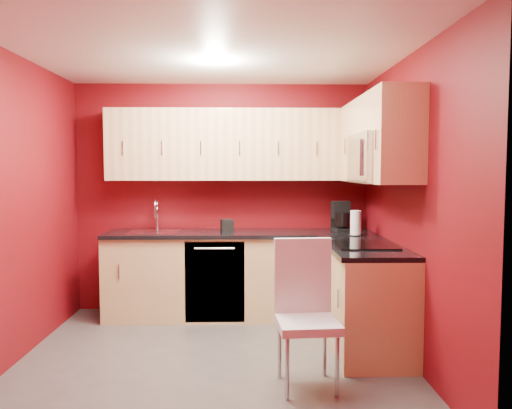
{
  "coord_description": "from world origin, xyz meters",
  "views": [
    {
      "loc": [
        0.26,
        -4.04,
        1.56
      ],
      "look_at": [
        0.36,
        0.55,
        1.24
      ],
      "focal_mm": 35.0,
      "sensor_mm": 36.0,
      "label": 1
    }
  ],
  "objects_px": {
    "microwave": "(378,158)",
    "coffee_maker": "(343,216)",
    "paper_towel": "(356,223)",
    "sink": "(154,228)",
    "dining_chair": "(307,315)",
    "napkin_holder": "(227,226)"
  },
  "relations": [
    {
      "from": "microwave",
      "to": "coffee_maker",
      "type": "height_order",
      "value": "microwave"
    },
    {
      "from": "paper_towel",
      "to": "sink",
      "type": "bearing_deg",
      "value": 170.24
    },
    {
      "from": "coffee_maker",
      "to": "dining_chair",
      "type": "xyz_separation_m",
      "value": [
        -0.59,
        -1.78,
        -0.54
      ]
    },
    {
      "from": "microwave",
      "to": "napkin_holder",
      "type": "height_order",
      "value": "microwave"
    },
    {
      "from": "sink",
      "to": "napkin_holder",
      "type": "relative_size",
      "value": 3.95
    },
    {
      "from": "sink",
      "to": "dining_chair",
      "type": "relative_size",
      "value": 0.49
    },
    {
      "from": "sink",
      "to": "coffee_maker",
      "type": "relative_size",
      "value": 1.65
    },
    {
      "from": "napkin_holder",
      "to": "paper_towel",
      "type": "relative_size",
      "value": 0.53
    },
    {
      "from": "sink",
      "to": "paper_towel",
      "type": "height_order",
      "value": "sink"
    },
    {
      "from": "microwave",
      "to": "coffee_maker",
      "type": "xyz_separation_m",
      "value": [
        -0.1,
        1.02,
        -0.59
      ]
    },
    {
      "from": "microwave",
      "to": "dining_chair",
      "type": "relative_size",
      "value": 0.72
    },
    {
      "from": "napkin_holder",
      "to": "dining_chair",
      "type": "height_order",
      "value": "dining_chair"
    },
    {
      "from": "sink",
      "to": "dining_chair",
      "type": "distance_m",
      "value": 2.29
    },
    {
      "from": "paper_towel",
      "to": "microwave",
      "type": "bearing_deg",
      "value": -86.38
    },
    {
      "from": "sink",
      "to": "paper_towel",
      "type": "xyz_separation_m",
      "value": [
        2.05,
        -0.35,
        0.09
      ]
    },
    {
      "from": "coffee_maker",
      "to": "dining_chair",
      "type": "relative_size",
      "value": 0.3
    },
    {
      "from": "microwave",
      "to": "coffee_maker",
      "type": "distance_m",
      "value": 1.18
    },
    {
      "from": "coffee_maker",
      "to": "napkin_holder",
      "type": "bearing_deg",
      "value": 172.56
    },
    {
      "from": "sink",
      "to": "napkin_holder",
      "type": "distance_m",
      "value": 0.77
    },
    {
      "from": "coffee_maker",
      "to": "paper_towel",
      "type": "distance_m",
      "value": 0.37
    },
    {
      "from": "napkin_holder",
      "to": "microwave",
      "type": "bearing_deg",
      "value": -35.99
    },
    {
      "from": "microwave",
      "to": "napkin_holder",
      "type": "xyz_separation_m",
      "value": [
        -1.33,
        0.96,
        -0.68
      ]
    }
  ]
}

